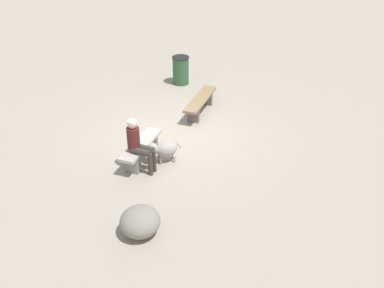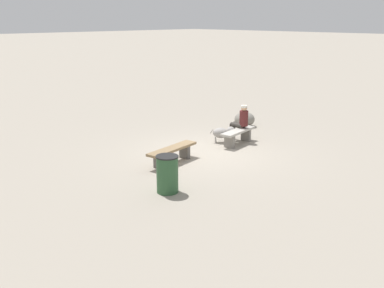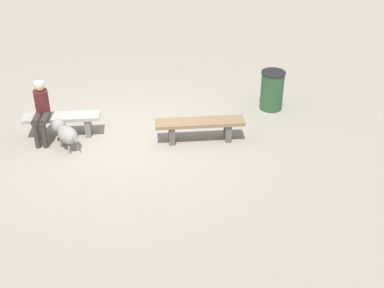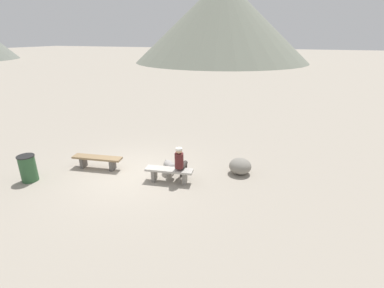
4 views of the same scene
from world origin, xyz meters
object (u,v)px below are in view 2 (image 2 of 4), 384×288
object	(u,v)px
bench_left	(172,152)
trash_bin	(167,174)
dog	(223,132)
boulder	(245,119)
seated_person	(241,121)
bench_right	(238,134)

from	to	relation	value
bench_left	trash_bin	xyz separation A→B (m)	(-1.57, -1.55, 0.12)
bench_left	dog	bearing A→B (deg)	0.30
dog	boulder	bearing A→B (deg)	67.12
seated_person	boulder	distance (m)	2.20
trash_bin	bench_left	bearing A→B (deg)	44.54
bench_right	boulder	world-z (taller)	boulder
bench_right	dog	size ratio (longest dim) A/B	2.36
bench_left	seated_person	world-z (taller)	seated_person
seated_person	dog	world-z (taller)	seated_person
dog	boulder	world-z (taller)	boulder
bench_right	trash_bin	xyz separation A→B (m)	(-4.45, -1.51, 0.11)
bench_left	dog	distance (m)	2.72
bench_right	seated_person	world-z (taller)	seated_person
seated_person	dog	bearing A→B (deg)	147.15
seated_person	boulder	world-z (taller)	seated_person
seated_person	boulder	bearing A→B (deg)	31.08
seated_person	trash_bin	world-z (taller)	seated_person
dog	bench_left	bearing A→B (deg)	-126.27
bench_right	seated_person	xyz separation A→B (m)	(0.33, 0.17, 0.37)
bench_left	bench_right	xyz separation A→B (m)	(2.88, -0.04, 0.00)
bench_left	trash_bin	bearing A→B (deg)	-144.11
bench_right	trash_bin	size ratio (longest dim) A/B	1.79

